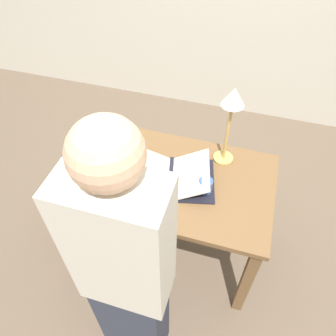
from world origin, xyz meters
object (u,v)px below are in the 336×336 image
Objects in this scene: coffee_mug at (205,186)px; book_stack_tall at (89,153)px; reading_lamp at (232,108)px; person_reader at (128,281)px; open_book at (171,176)px; book_standing_upright at (118,159)px.

book_stack_tall is at bearing 179.71° from coffee_mug.
reading_lamp is 1.01m from person_reader.
book_stack_tall reaches higher than open_book.
book_standing_upright is 0.69m from reading_lamp.
book_stack_tall reaches higher than coffee_mug.
coffee_mug is (0.51, 0.01, -0.07)m from book_standing_upright.
person_reader is (0.31, -0.64, -0.02)m from book_standing_upright.
coffee_mug is (-0.06, -0.28, -0.34)m from reading_lamp.
open_book is at bearing -3.97° from book_standing_upright.
open_book is 1.88× the size of book_stack_tall.
reading_lamp is 4.66× the size of coffee_mug.
reading_lamp is at bearing 20.32° from book_stack_tall.
book_stack_tall is (-0.49, -0.03, 0.07)m from open_book.
book_standing_upright is 0.14× the size of person_reader.
person_reader is at bearing -52.69° from book_stack_tall.
coffee_mug is at bearing -101.13° from reading_lamp.
open_book is 0.21m from coffee_mug.
reading_lamp is 0.30× the size of person_reader.
book_standing_upright is at bearing -64.11° from person_reader.
book_standing_upright is (0.19, -0.01, 0.01)m from book_stack_tall.
open_book is at bearing -136.11° from reading_lamp.
book_stack_tall is 0.18× the size of person_reader.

